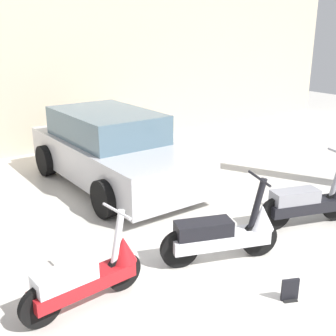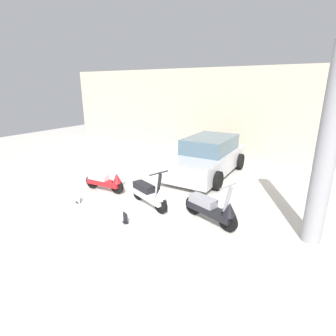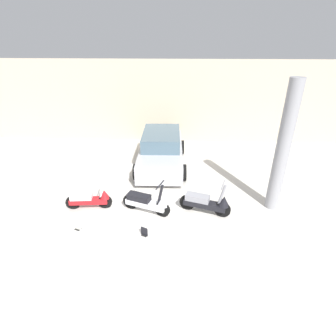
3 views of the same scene
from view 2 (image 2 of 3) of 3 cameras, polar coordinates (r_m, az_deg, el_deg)
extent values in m
plane|color=silver|center=(6.66, -9.65, -11.54)|extent=(28.00, 28.00, 0.00)
cube|color=beige|center=(12.40, 13.65, 11.47)|extent=(19.60, 0.12, 3.98)
cylinder|color=black|center=(8.23, -11.03, -4.04)|extent=(0.45, 0.12, 0.45)
cylinder|color=black|center=(8.84, -16.18, -2.88)|extent=(0.45, 0.12, 0.45)
cube|color=#B2191E|center=(8.51, -13.73, -3.09)|extent=(1.19, 0.39, 0.16)
cube|color=white|center=(8.58, -14.89, -1.81)|extent=(0.68, 0.33, 0.18)
cylinder|color=white|center=(8.10, -11.51, -1.00)|extent=(0.21, 0.10, 0.64)
cylinder|color=white|center=(8.01, -11.65, 1.15)|extent=(0.08, 0.52, 0.03)
cone|color=#B2191E|center=(8.12, -11.05, -2.22)|extent=(0.33, 0.33, 0.29)
cylinder|color=black|center=(6.90, -1.67, -7.87)|extent=(0.49, 0.24, 0.49)
cylinder|color=black|center=(7.73, -6.54, -5.09)|extent=(0.49, 0.24, 0.49)
cube|color=silver|center=(7.28, -4.26, -5.97)|extent=(1.31, 0.71, 0.17)
cube|color=black|center=(7.39, -5.30, -4.11)|extent=(0.77, 0.51, 0.19)
cylinder|color=black|center=(6.75, -2.00, -3.92)|extent=(0.24, 0.15, 0.70)
cylinder|color=black|center=(6.63, -2.03, -1.12)|extent=(0.22, 0.55, 0.03)
cone|color=silver|center=(6.76, -1.59, -5.58)|extent=(0.42, 0.42, 0.32)
cylinder|color=black|center=(6.25, 12.91, -11.23)|extent=(0.50, 0.23, 0.49)
cylinder|color=black|center=(6.87, 5.55, -8.07)|extent=(0.50, 0.23, 0.49)
cube|color=black|center=(6.52, 9.07, -9.11)|extent=(1.32, 0.67, 0.17)
cube|color=gray|center=(6.57, 7.61, -7.03)|extent=(0.78, 0.49, 0.19)
cylinder|color=gray|center=(6.06, 12.80, -6.92)|extent=(0.24, 0.15, 0.70)
cylinder|color=gray|center=(5.92, 13.02, -3.84)|extent=(0.20, 0.56, 0.03)
cone|color=black|center=(6.10, 13.26, -8.75)|extent=(0.41, 0.41, 0.32)
cube|color=#B7B7BC|center=(9.85, 8.46, 1.50)|extent=(1.82, 4.13, 0.68)
cube|color=slate|center=(9.92, 9.17, 5.21)|extent=(1.56, 2.33, 0.54)
cylinder|color=black|center=(8.48, 10.63, -2.71)|extent=(0.23, 0.63, 0.62)
cylinder|color=black|center=(9.19, 0.26, -0.80)|extent=(0.23, 0.63, 0.62)
cylinder|color=black|center=(10.79, 15.35, 1.38)|extent=(0.23, 0.63, 0.62)
cylinder|color=black|center=(11.36, 6.76, 2.69)|extent=(0.23, 0.63, 0.62)
cube|color=black|center=(8.00, -18.95, -7.05)|extent=(0.19, 0.17, 0.01)
cube|color=silver|center=(7.95, -19.04, -6.24)|extent=(0.20, 0.09, 0.26)
cube|color=black|center=(6.62, -9.22, -11.60)|extent=(0.19, 0.17, 0.01)
cube|color=black|center=(6.57, -9.27, -10.66)|extent=(0.20, 0.11, 0.26)
cylinder|color=#99999E|center=(5.97, 31.26, 3.16)|extent=(0.40, 0.40, 3.98)
camera|label=1|loc=(7.51, -45.01, 9.90)|focal=45.00mm
camera|label=3|loc=(3.68, -90.55, 28.56)|focal=28.00mm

